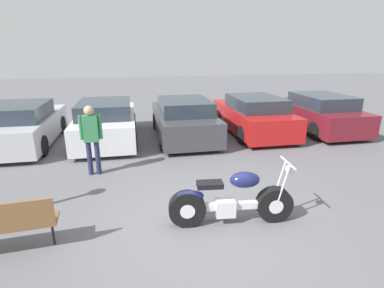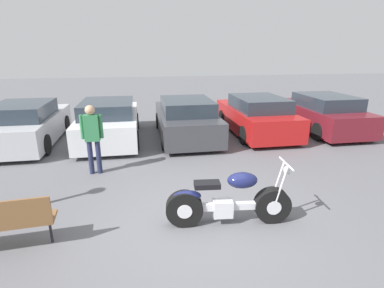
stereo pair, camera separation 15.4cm
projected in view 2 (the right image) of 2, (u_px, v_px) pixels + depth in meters
The scene contains 8 objects.
ground_plane at pixel (204, 222), 5.33m from camera, with size 60.00×60.00×0.00m, color slate.
motorcycle at pixel (228, 201), 5.18m from camera, with size 2.20×0.66×1.12m.
parked_car_silver at pixel (26, 125), 9.59m from camera, with size 1.91×4.19×1.35m.
parked_car_white at pixel (109, 122), 10.00m from camera, with size 1.91×4.19×1.35m.
parked_car_dark_grey at pixel (186, 119), 10.33m from camera, with size 1.91×4.19×1.35m.
parked_car_red at pixel (256, 116), 10.84m from camera, with size 1.91×4.19×1.35m.
parked_car_maroon at pixel (321, 114), 11.24m from camera, with size 1.91×4.19×1.35m.
person_standing at pixel (92, 134), 7.14m from camera, with size 0.52×0.23×1.70m.
Camera 2 is at (-1.01, -4.55, 2.94)m, focal length 28.00 mm.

